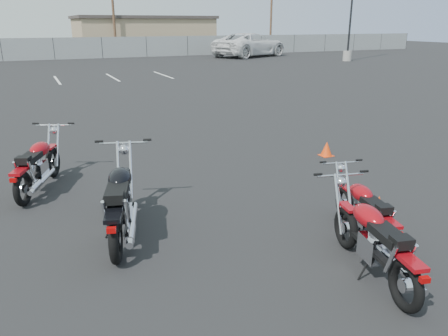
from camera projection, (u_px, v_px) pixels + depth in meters
name	position (u px, v px, depth m)	size (l,w,h in m)	color
ground	(228.00, 219.00, 6.92)	(120.00, 120.00, 0.00)	black
motorcycle_front_red	(38.00, 165.00, 7.99)	(1.25, 2.11, 1.05)	black
motorcycle_second_black	(121.00, 201.00, 6.27)	(1.16, 2.33, 1.15)	black
motorcycle_third_red	(366.00, 211.00, 6.22)	(0.84, 1.83, 0.90)	black
motorcycle_rear_red	(374.00, 241.00, 5.26)	(0.92, 2.06, 1.01)	black
training_cone_near	(327.00, 149.00, 10.19)	(0.29, 0.29, 0.34)	#F5400C
training_cone_far	(379.00, 204.00, 7.17)	(0.23, 0.23, 0.27)	#F5400C
light_pole_east	(350.00, 23.00, 34.95)	(0.80, 0.70, 11.07)	gray
chainlink_fence	(54.00, 49.00, 36.87)	(80.06, 0.06, 1.80)	gray
tan_building_east	(143.00, 34.00, 48.27)	(14.40, 9.40, 3.70)	#9F8866
utility_pole_c	(113.00, 4.00, 41.48)	(1.80, 0.24, 9.00)	#4C3323
utility_pole_d	(271.00, 7.00, 49.41)	(1.80, 0.24, 9.00)	#4C3323
parking_line_stripes	(27.00, 82.00, 23.21)	(15.12, 4.00, 0.01)	silver
white_van	(250.00, 38.00, 39.90)	(8.82, 3.53, 3.35)	silver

